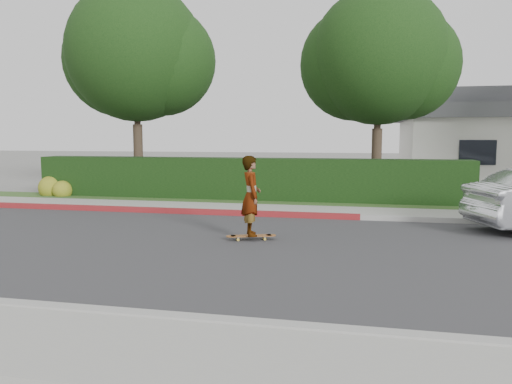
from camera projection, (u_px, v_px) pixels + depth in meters
ground at (306, 253)px, 9.65m from camera, size 120.00×120.00×0.00m
road at (306, 252)px, 9.65m from camera, size 60.00×8.00×0.01m
curb_near at (264, 328)px, 5.66m from camera, size 60.00×0.20×0.15m
sidewalk_near at (246, 364)px, 4.79m from camera, size 60.00×1.60×0.12m
curb_far at (323, 216)px, 13.63m from camera, size 60.00×0.20×0.15m
curb_red_section at (152, 210)px, 14.68m from camera, size 12.00×0.21×0.15m
sidewalk_far at (325, 212)px, 14.50m from camera, size 60.00×1.60×0.12m
planting_strip at (329, 205)px, 16.06m from camera, size 60.00×1.60×0.10m
hedge at (243, 180)px, 17.19m from camera, size 15.00×1.00×1.50m
flowering_shrub at (55, 189)px, 18.26m from camera, size 1.40×1.00×0.90m
tree_left at (138, 57)px, 19.09m from camera, size 5.99×5.21×8.00m
tree_center at (379, 61)px, 17.72m from camera, size 5.66×4.84×7.44m
skateboard at (251, 236)px, 10.78m from camera, size 1.09×0.56×0.10m
skateboarder at (251, 196)px, 10.69m from camera, size 0.61×0.74×1.72m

